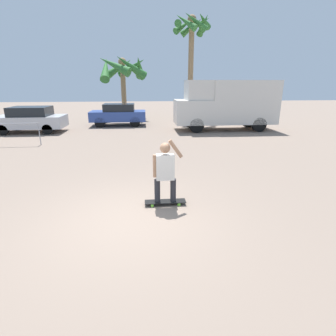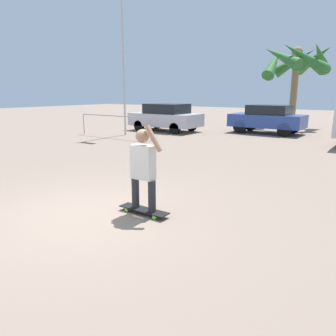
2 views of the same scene
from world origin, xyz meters
TOP-DOWN VIEW (x-y plane):
  - ground_plane at (0.00, 0.00)m, footprint 80.00×80.00m
  - skateboard at (0.87, 0.71)m, footprint 1.02×0.26m
  - person_skateboarder at (0.87, 0.71)m, footprint 0.72×0.24m
  - parked_car_blue at (-1.36, 13.80)m, footprint 3.83×1.77m
  - parked_car_silver at (-6.46, 11.55)m, footprint 4.02×1.92m
  - palm_tree_center_background at (-1.13, 17.91)m, footprint 4.10×4.43m
  - flagpole at (-7.10, 8.93)m, footprint 0.90×0.12m
  - plaza_railing_segment at (-6.93, 7.93)m, footprint 4.58×0.05m

SIDE VIEW (x-z plane):
  - ground_plane at x=0.00m, z-range 0.00..0.00m
  - skateboard at x=0.87m, z-range 0.03..0.12m
  - parked_car_silver at x=-6.46m, z-range 0.03..1.57m
  - parked_car_blue at x=-1.36m, z-range 0.05..1.57m
  - plaza_railing_segment at x=-6.93m, z-range 0.37..1.45m
  - person_skateboarder at x=0.87m, z-range 0.15..1.71m
  - palm_tree_center_background at x=-1.13m, z-range 1.43..6.61m
  - flagpole at x=-7.10m, z-range 0.48..7.95m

